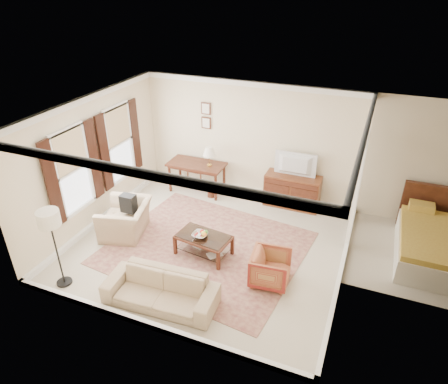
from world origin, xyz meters
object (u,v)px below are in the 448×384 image
Objects in this scene: sideboard at (292,191)px; sofa at (160,286)px; tv at (295,158)px; writing_desk at (197,167)px; coffee_table at (204,240)px; striped_armchair at (270,267)px; club_armchair at (125,214)px.

sofa is (-1.31, -4.11, -0.02)m from sideboard.
sideboard is 0.88m from tv.
writing_desk is at bearing 3.66° from tv.
coffee_table is 1.62× the size of striped_armchair.
sideboard is at bearing 0.04° from striped_armchair.
tv reaches higher than club_armchair.
sofa is (-0.11, -1.53, 0.03)m from coffee_table.
tv is 2.98m from coffee_table.
club_armchair reaches higher than coffee_table.
club_armchair is at bearing -104.59° from writing_desk.
tv reaches higher than striped_armchair.
coffee_table is (1.29, -2.41, -0.34)m from writing_desk.
tv is (0.00, -0.02, 0.88)m from sideboard.
tv is at bearing 65.04° from coffee_table.
sideboard is at bearing 68.62° from sofa.
sofa is at bearing 72.28° from tv.
sideboard is 0.68× the size of sofa.
sideboard is at bearing 65.21° from coffee_table.
tv is at bearing 114.18° from club_armchair.
club_armchair reaches higher than striped_armchair.
striped_armchair is (0.29, -2.89, -0.05)m from sideboard.
striped_armchair is 2.01m from sofa.
writing_desk is 2.50m from sideboard.
sofa is at bearing -94.27° from coffee_table.
writing_desk is at bearing -175.88° from sideboard.
coffee_table is at bearing 73.31° from club_armchair.
tv is 1.33× the size of striped_armchair.
club_armchair is 0.57× the size of sofa.
writing_desk is at bearing 39.91° from striped_armchair.
tv is 3.03m from striped_armchair.
sideboard is 3.99m from club_armchair.
coffee_table is (-1.19, -2.56, -0.94)m from tv.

